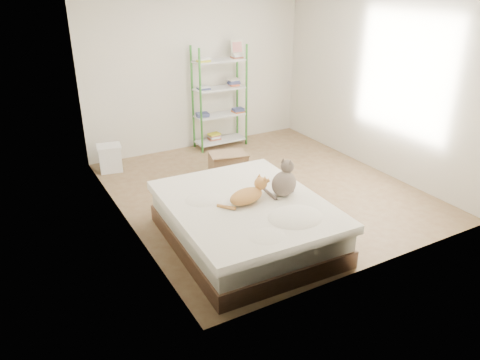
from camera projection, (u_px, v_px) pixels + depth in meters
room at (265, 98)px, 5.94m from camera, size 3.81×4.21×2.61m
bed at (245, 222)px, 5.14m from camera, size 1.66×2.04×0.51m
orange_cat at (246, 194)px, 4.97m from camera, size 0.54×0.36×0.20m
grey_cat at (284, 179)px, 5.10m from camera, size 0.45×0.42×0.40m
shelf_unit at (220, 97)px, 7.76m from camera, size 0.91×0.36×1.74m
cardboard_box at (228, 165)px, 6.81m from camera, size 0.60×0.60×0.42m
white_bin at (110, 158)px, 7.02m from camera, size 0.40×0.36×0.40m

